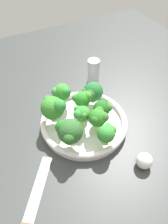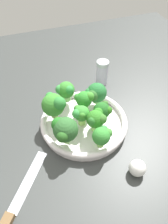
% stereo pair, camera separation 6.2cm
% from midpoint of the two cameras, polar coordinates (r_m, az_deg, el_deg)
% --- Properties ---
extents(ground_plane, '(1.30, 1.30, 0.03)m').
position_cam_midpoint_polar(ground_plane, '(0.70, 4.19, -2.63)').
color(ground_plane, '#363938').
extents(bowl, '(0.26, 0.26, 0.03)m').
position_cam_midpoint_polar(bowl, '(0.66, 2.72, -2.89)').
color(bowl, white).
rests_on(bowl, ground_plane).
extents(broccoli_floret_0, '(0.06, 0.07, 0.07)m').
position_cam_midpoint_polar(broccoli_floret_0, '(0.67, 5.75, 4.75)').
color(broccoli_floret_0, '#91D374').
rests_on(broccoli_floret_0, bowl).
extents(broccoli_floret_1, '(0.05, 0.05, 0.06)m').
position_cam_midpoint_polar(broccoli_floret_1, '(0.62, 7.69, 0.19)').
color(broccoli_floret_1, '#86BD54').
rests_on(broccoli_floret_1, bowl).
extents(broccoli_floret_2, '(0.05, 0.05, 0.06)m').
position_cam_midpoint_polar(broccoli_floret_2, '(0.60, 2.11, -0.65)').
color(broccoli_floret_2, '#A0D263').
rests_on(broccoli_floret_2, bowl).
extents(broccoli_floret_3, '(0.07, 0.07, 0.08)m').
position_cam_midpoint_polar(broccoli_floret_3, '(0.62, -5.01, 1.83)').
color(broccoli_floret_3, '#87B454').
rests_on(broccoli_floret_3, bowl).
extents(broccoli_floret_4, '(0.05, 0.06, 0.07)m').
position_cam_midpoint_polar(broccoli_floret_4, '(0.67, -2.15, 5.53)').
color(broccoli_floret_4, '#87CD69').
rests_on(broccoli_floret_4, bowl).
extents(broccoli_floret_5, '(0.05, 0.06, 0.07)m').
position_cam_midpoint_polar(broccoli_floret_5, '(0.64, 2.90, 3.16)').
color(broccoli_floret_5, '#96C872').
rests_on(broccoli_floret_5, bowl).
extents(broccoli_floret_6, '(0.05, 0.05, 0.06)m').
position_cam_midpoint_polar(broccoli_floret_6, '(0.56, 7.92, -6.35)').
color(broccoli_floret_6, '#92D565').
rests_on(broccoli_floret_6, bowl).
extents(broccoli_floret_7, '(0.07, 0.07, 0.08)m').
position_cam_midpoint_polar(broccoli_floret_7, '(0.56, -1.96, -4.76)').
color(broccoli_floret_7, '#93D96E').
rests_on(broccoli_floret_7, bowl).
extents(broccoli_floret_8, '(0.05, 0.05, 0.07)m').
position_cam_midpoint_polar(broccoli_floret_8, '(0.59, 6.26, -1.99)').
color(broccoli_floret_8, '#9CD76B').
rests_on(broccoli_floret_8, bowl).
extents(knife, '(0.23, 0.18, 0.01)m').
position_cam_midpoint_polar(knife, '(0.55, -15.18, -24.48)').
color(knife, silver).
rests_on(knife, ground_plane).
extents(garlic_bulb, '(0.04, 0.04, 0.04)m').
position_cam_midpoint_polar(garlic_bulb, '(0.59, 16.82, -13.98)').
color(garlic_bulb, silver).
rests_on(garlic_bulb, ground_plane).
extents(pepper_shaker, '(0.04, 0.04, 0.09)m').
position_cam_midpoint_polar(pepper_shaker, '(0.80, 7.02, 10.08)').
color(pepper_shaker, silver).
rests_on(pepper_shaker, ground_plane).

